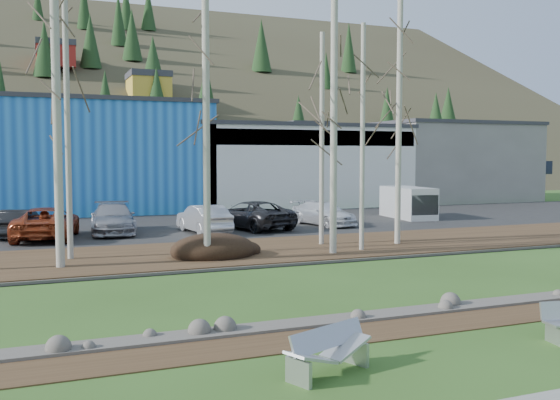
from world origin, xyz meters
name	(u,v)px	position (x,y,z in m)	size (l,w,h in m)	color
ground	(463,351)	(0.00, 0.00, 0.00)	(200.00, 200.00, 0.00)	#2D4D1A
dirt_strip	(408,326)	(0.00, 2.10, 0.01)	(80.00, 1.80, 0.03)	#382616
near_bank_rocks	(387,316)	(0.00, 3.10, 0.00)	(80.00, 0.80, 0.50)	#47423D
river	(319,286)	(0.00, 7.20, 0.00)	(80.00, 8.00, 0.90)	black
far_bank_rocks	(273,265)	(0.00, 11.30, 0.00)	(80.00, 0.80, 0.46)	#47423D
far_bank	(246,252)	(0.00, 14.50, 0.07)	(80.00, 7.00, 0.15)	#382616
parking_lot	(189,226)	(0.00, 25.00, 0.07)	(80.00, 14.00, 0.14)	black
building_blue	(67,157)	(-6.00, 39.00, 4.16)	(20.40, 12.24, 8.30)	blue
building_white	(287,165)	(12.00, 38.98, 3.41)	(18.36, 12.24, 6.80)	white
building_grey	(442,162)	(28.00, 39.00, 3.66)	(14.28, 12.24, 7.30)	slate
hillside	(92,64)	(0.00, 84.00, 17.50)	(160.00, 72.00, 35.00)	#302A1C
bench_damaged	(328,351)	(-3.29, -0.16, 0.44)	(2.05, 1.32, 0.87)	#ACAEB1
seagull	(558,319)	(3.51, 0.83, 0.15)	(0.39, 0.18, 0.28)	gold
dirt_mound	(213,248)	(-1.78, 13.37, 0.49)	(3.50, 2.47, 0.69)	black
birch_1	(67,111)	(-7.15, 14.92, 5.92)	(0.22, 0.22, 11.55)	#B4AFA3
birch_2	(57,131)	(-7.60, 13.09, 5.06)	(0.31, 0.31, 9.83)	#B4AFA3
birch_3	(206,130)	(-2.27, 12.46, 5.17)	(0.28, 0.28, 10.03)	#B4AFA3
birch_4	(322,139)	(3.81, 15.00, 4.94)	(0.22, 0.22, 9.59)	#B4AFA3
birch_5	(362,138)	(4.64, 12.74, 4.96)	(0.20, 0.20, 9.62)	#B4AFA3
birch_6	(334,123)	(3.09, 12.37, 5.55)	(0.29, 0.29, 10.80)	#B4AFA3
birch_7	(399,147)	(7.13, 13.83, 4.61)	(0.26, 0.26, 8.91)	#B4AFA3
birch_8	(399,119)	(7.46, 14.35, 5.91)	(0.26, 0.26, 11.51)	#B4AFA3
car_1	(19,223)	(-9.14, 23.05, 0.83)	(1.46, 4.20, 1.38)	black
car_2	(47,223)	(-7.87, 21.57, 0.92)	(2.59, 5.61, 1.56)	#9E3F20
car_3	(113,218)	(-4.59, 22.73, 0.93)	(2.21, 5.42, 1.57)	gray
car_4	(204,219)	(-0.15, 21.04, 0.88)	(1.57, 4.51, 1.49)	silver
car_5	(251,215)	(2.80, 21.94, 0.92)	(2.58, 5.60, 1.56)	#27272A
car_6	(323,213)	(7.35, 22.14, 0.82)	(1.91, 4.70, 1.37)	white
van_white	(409,203)	(14.34, 23.78, 1.15)	(2.40, 4.79, 2.02)	silver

